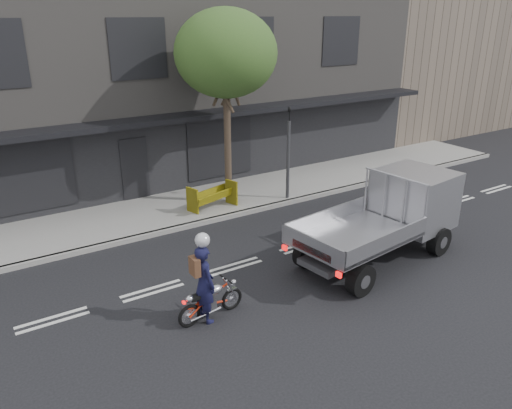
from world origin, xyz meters
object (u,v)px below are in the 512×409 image
at_px(street_tree, 226,54).
at_px(traffic_light_pole, 288,158).
at_px(rider, 204,284).
at_px(motorcycle, 211,300).
at_px(construction_barrier, 216,198).
at_px(flatbed_ute, 404,205).

bearing_deg(street_tree, traffic_light_pole, -23.03).
bearing_deg(rider, traffic_light_pole, -54.75).
relative_size(traffic_light_pole, motorcycle, 2.05).
relative_size(motorcycle, construction_barrier, 1.04).
relative_size(street_tree, motorcycle, 3.94).
distance_m(street_tree, flatbed_ute, 7.46).
relative_size(traffic_light_pole, flatbed_ute, 0.65).
distance_m(motorcycle, construction_barrier, 6.28).
relative_size(motorcycle, flatbed_ute, 0.32).
height_order(rider, construction_barrier, rider).
distance_m(traffic_light_pole, construction_barrier, 3.02).
relative_size(motorcycle, rider, 0.93).
bearing_deg(street_tree, construction_barrier, -146.14).
bearing_deg(construction_barrier, flatbed_ute, -57.90).
bearing_deg(street_tree, motorcycle, -122.77).
xyz_separation_m(traffic_light_pole, rider, (-6.03, -5.18, -0.73)).
xyz_separation_m(rider, flatbed_ute, (6.53, 0.19, 0.45)).
height_order(traffic_light_pole, construction_barrier, traffic_light_pole).
bearing_deg(rider, flatbed_ute, -93.76).
bearing_deg(rider, construction_barrier, -35.78).
bearing_deg(rider, street_tree, -39.17).
relative_size(rider, construction_barrier, 1.13).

